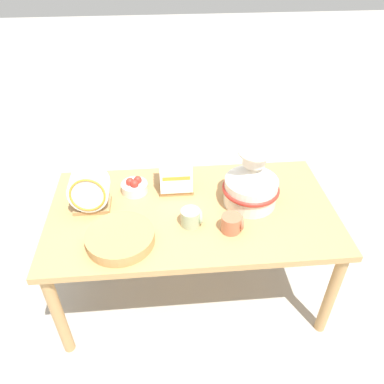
{
  "coord_description": "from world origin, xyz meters",
  "views": [
    {
      "loc": [
        -0.13,
        -1.43,
        1.83
      ],
      "look_at": [
        0.0,
        0.0,
        0.72
      ],
      "focal_mm": 35.0,
      "sensor_mm": 36.0,
      "label": 1
    }
  ],
  "objects_px": {
    "dish_rack_round_plates": "(90,193)",
    "fruit_bowl": "(135,186)",
    "dish_rack_square_plates": "(176,178)",
    "mug_terracotta_glaze": "(232,223)",
    "ceramic_vase": "(251,182)",
    "mug_sage_glaze": "(192,217)",
    "wicker_charger_stack": "(120,238)"
  },
  "relations": [
    {
      "from": "wicker_charger_stack",
      "to": "dish_rack_square_plates",
      "type": "bearing_deg",
      "value": 54.08
    },
    {
      "from": "wicker_charger_stack",
      "to": "mug_sage_glaze",
      "type": "height_order",
      "value": "mug_sage_glaze"
    },
    {
      "from": "ceramic_vase",
      "to": "wicker_charger_stack",
      "type": "distance_m",
      "value": 0.69
    },
    {
      "from": "dish_rack_square_plates",
      "to": "mug_terracotta_glaze",
      "type": "relative_size",
      "value": 1.89
    },
    {
      "from": "ceramic_vase",
      "to": "fruit_bowl",
      "type": "height_order",
      "value": "ceramic_vase"
    },
    {
      "from": "ceramic_vase",
      "to": "mug_sage_glaze",
      "type": "relative_size",
      "value": 3.08
    },
    {
      "from": "ceramic_vase",
      "to": "dish_rack_round_plates",
      "type": "relative_size",
      "value": 1.42
    },
    {
      "from": "dish_rack_round_plates",
      "to": "mug_terracotta_glaze",
      "type": "xyz_separation_m",
      "value": [
        0.67,
        -0.22,
        -0.05
      ]
    },
    {
      "from": "wicker_charger_stack",
      "to": "fruit_bowl",
      "type": "height_order",
      "value": "fruit_bowl"
    },
    {
      "from": "dish_rack_round_plates",
      "to": "mug_sage_glaze",
      "type": "relative_size",
      "value": 2.17
    },
    {
      "from": "dish_rack_square_plates",
      "to": "mug_sage_glaze",
      "type": "height_order",
      "value": "dish_rack_square_plates"
    },
    {
      "from": "ceramic_vase",
      "to": "dish_rack_square_plates",
      "type": "xyz_separation_m",
      "value": [
        -0.37,
        0.14,
        -0.05
      ]
    },
    {
      "from": "dish_rack_round_plates",
      "to": "ceramic_vase",
      "type": "bearing_deg",
      "value": -1.63
    },
    {
      "from": "dish_rack_square_plates",
      "to": "mug_terracotta_glaze",
      "type": "height_order",
      "value": "dish_rack_square_plates"
    },
    {
      "from": "fruit_bowl",
      "to": "wicker_charger_stack",
      "type": "bearing_deg",
      "value": -97.92
    },
    {
      "from": "dish_rack_round_plates",
      "to": "dish_rack_square_plates",
      "type": "xyz_separation_m",
      "value": [
        0.43,
        0.12,
        -0.02
      ]
    },
    {
      "from": "mug_terracotta_glaze",
      "to": "mug_sage_glaze",
      "type": "bearing_deg",
      "value": 162.58
    },
    {
      "from": "dish_rack_round_plates",
      "to": "wicker_charger_stack",
      "type": "distance_m",
      "value": 0.31
    },
    {
      "from": "dish_rack_round_plates",
      "to": "dish_rack_square_plates",
      "type": "distance_m",
      "value": 0.45
    },
    {
      "from": "fruit_bowl",
      "to": "mug_terracotta_glaze",
      "type": "bearing_deg",
      "value": -36.34
    },
    {
      "from": "mug_sage_glaze",
      "to": "fruit_bowl",
      "type": "relative_size",
      "value": 0.74
    },
    {
      "from": "ceramic_vase",
      "to": "mug_terracotta_glaze",
      "type": "relative_size",
      "value": 3.08
    },
    {
      "from": "ceramic_vase",
      "to": "mug_sage_glaze",
      "type": "distance_m",
      "value": 0.35
    },
    {
      "from": "mug_terracotta_glaze",
      "to": "fruit_bowl",
      "type": "bearing_deg",
      "value": 143.66
    },
    {
      "from": "dish_rack_round_plates",
      "to": "wicker_charger_stack",
      "type": "bearing_deg",
      "value": -58.59
    },
    {
      "from": "ceramic_vase",
      "to": "mug_terracotta_glaze",
      "type": "xyz_separation_m",
      "value": [
        -0.13,
        -0.2,
        -0.08
      ]
    },
    {
      "from": "dish_rack_round_plates",
      "to": "mug_terracotta_glaze",
      "type": "height_order",
      "value": "dish_rack_round_plates"
    },
    {
      "from": "dish_rack_round_plates",
      "to": "fruit_bowl",
      "type": "relative_size",
      "value": 1.6
    },
    {
      "from": "dish_rack_square_plates",
      "to": "dish_rack_round_plates",
      "type": "bearing_deg",
      "value": -164.13
    },
    {
      "from": "ceramic_vase",
      "to": "mug_sage_glaze",
      "type": "height_order",
      "value": "ceramic_vase"
    },
    {
      "from": "mug_terracotta_glaze",
      "to": "fruit_bowl",
      "type": "relative_size",
      "value": 0.74
    },
    {
      "from": "mug_terracotta_glaze",
      "to": "fruit_bowl",
      "type": "height_order",
      "value": "fruit_bowl"
    }
  ]
}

